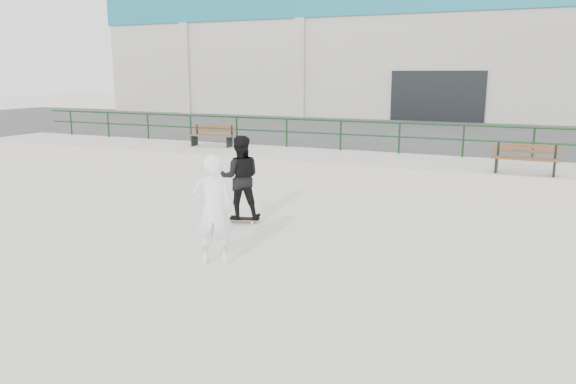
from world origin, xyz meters
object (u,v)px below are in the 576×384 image
at_px(skateboard, 241,219).
at_px(seated_skater, 213,210).
at_px(bench_right, 525,159).
at_px(bench_left, 212,136).
at_px(standing_skater, 240,177).

distance_m(skateboard, seated_skater, 2.73).
xyz_separation_m(bench_right, seated_skater, (-4.47, -8.14, 0.03)).
height_order(bench_left, bench_right, bench_right).
height_order(bench_right, standing_skater, standing_skater).
height_order(skateboard, seated_skater, seated_skater).
bearing_deg(bench_left, bench_right, -14.97).
xyz_separation_m(bench_left, standing_skater, (5.07, -7.20, 0.09)).
bearing_deg(standing_skater, bench_left, -81.92).
bearing_deg(skateboard, bench_right, 28.62).
bearing_deg(bench_left, standing_skater, -61.50).
bearing_deg(skateboard, standing_skater, 71.77).
distance_m(standing_skater, seated_skater, 2.60).
xyz_separation_m(skateboard, standing_skater, (0.00, 0.00, 0.89)).
xyz_separation_m(standing_skater, seated_skater, (0.85, -2.46, -0.05)).
height_order(bench_left, standing_skater, standing_skater).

